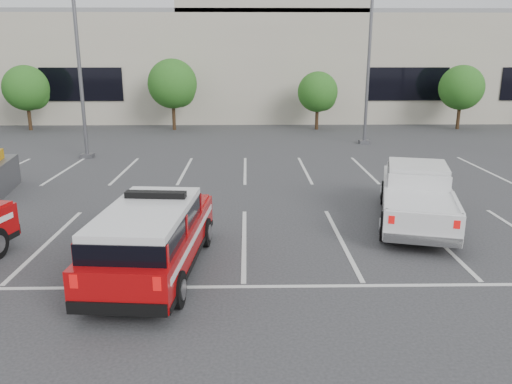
% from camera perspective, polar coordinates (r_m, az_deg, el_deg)
% --- Properties ---
extents(ground, '(120.00, 120.00, 0.00)m').
position_cam_1_polar(ground, '(13.90, -1.37, -5.63)').
color(ground, '#2E2E30').
rests_on(ground, ground).
extents(stall_markings, '(23.00, 15.00, 0.01)m').
position_cam_1_polar(stall_markings, '(18.17, -1.30, -0.57)').
color(stall_markings, silver).
rests_on(stall_markings, ground).
extents(convention_building, '(60.00, 16.99, 13.20)m').
position_cam_1_polar(convention_building, '(44.85, -0.97, 14.91)').
color(convention_building, beige).
rests_on(convention_building, ground).
extents(tree_left, '(3.07, 3.07, 4.42)m').
position_cam_1_polar(tree_left, '(38.17, -24.63, 10.59)').
color(tree_left, '#3F2B19').
rests_on(tree_left, ground).
extents(tree_mid_left, '(3.37, 3.37, 4.85)m').
position_cam_1_polar(tree_mid_left, '(35.44, -9.36, 11.92)').
color(tree_mid_left, '#3F2B19').
rests_on(tree_mid_left, ground).
extents(tree_mid_right, '(2.77, 2.77, 3.99)m').
position_cam_1_polar(tree_mid_right, '(35.47, 7.19, 11.14)').
color(tree_mid_right, '#3F2B19').
rests_on(tree_mid_right, ground).
extents(tree_right, '(3.07, 3.07, 4.42)m').
position_cam_1_polar(tree_right, '(38.17, 22.51, 10.81)').
color(tree_right, '#3F2B19').
rests_on(tree_right, ground).
extents(light_pole_left, '(0.90, 0.60, 10.24)m').
position_cam_1_polar(light_pole_left, '(26.27, -19.67, 14.88)').
color(light_pole_left, '#59595E').
rests_on(light_pole_left, ground).
extents(light_pole_mid, '(0.90, 0.60, 10.24)m').
position_cam_1_polar(light_pole_mid, '(29.80, 12.82, 15.30)').
color(light_pole_mid, '#59595E').
rests_on(light_pole_mid, ground).
extents(fire_chief_suv, '(2.38, 5.48, 1.88)m').
position_cam_1_polar(fire_chief_suv, '(11.90, -11.69, -5.67)').
color(fire_chief_suv, '#9E0709').
rests_on(fire_chief_suv, ground).
extents(white_pickup, '(3.37, 5.99, 1.74)m').
position_cam_1_polar(white_pickup, '(16.03, 17.84, -0.92)').
color(white_pickup, silver).
rests_on(white_pickup, ground).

